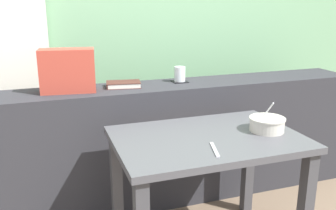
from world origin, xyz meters
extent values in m
cube|color=silver|center=(-0.97, 1.09, 1.25)|extent=(0.56, 0.06, 2.50)
cube|color=#2D2D33|center=(0.00, 0.55, 0.41)|extent=(2.80, 0.35, 0.82)
cube|color=#414145|center=(0.46, -0.35, 0.32)|extent=(0.06, 0.06, 0.65)
cube|color=#414145|center=(-0.40, 0.20, 0.32)|extent=(0.06, 0.06, 0.65)
cube|color=#414145|center=(0.46, 0.20, 0.32)|extent=(0.06, 0.06, 0.65)
cube|color=#4C4C51|center=(0.03, -0.08, 0.67)|extent=(0.96, 0.66, 0.03)
cube|color=black|center=(0.13, 0.59, 0.83)|extent=(0.10, 0.10, 0.00)
cylinder|color=white|center=(0.13, 0.59, 0.88)|extent=(0.07, 0.07, 0.10)
cylinder|color=#BC3D51|center=(0.13, 0.59, 0.87)|extent=(0.07, 0.07, 0.07)
cube|color=#47231E|center=(-0.27, 0.57, 0.83)|extent=(0.23, 0.17, 0.00)
cube|color=silver|center=(-0.27, 0.57, 0.84)|extent=(0.22, 0.16, 0.03)
cube|color=#47231E|center=(-0.27, 0.57, 0.86)|extent=(0.23, 0.17, 0.00)
cube|color=#47231E|center=(-0.37, 0.59, 0.84)|extent=(0.03, 0.13, 0.03)
cube|color=#B74233|center=(-0.61, 0.55, 0.95)|extent=(0.34, 0.18, 0.26)
cylinder|color=beige|center=(0.36, -0.11, 0.72)|extent=(0.18, 0.18, 0.07)
cylinder|color=beige|center=(0.36, -0.11, 0.75)|extent=(0.19, 0.19, 0.01)
cylinder|color=#B27038|center=(0.36, -0.11, 0.71)|extent=(0.16, 0.16, 0.05)
cylinder|color=silver|center=(0.37, -0.08, 0.77)|extent=(0.02, 0.11, 0.14)
ellipsoid|color=silver|center=(0.37, -0.06, 0.73)|extent=(0.03, 0.05, 0.01)
cube|color=silver|center=(-0.02, -0.26, 0.69)|extent=(0.06, 0.17, 0.01)
camera|label=1|loc=(-0.75, -1.69, 1.36)|focal=39.30mm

